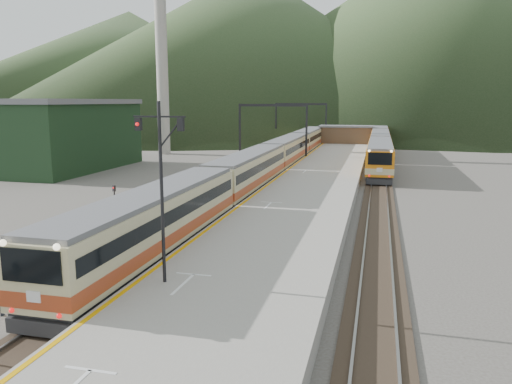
# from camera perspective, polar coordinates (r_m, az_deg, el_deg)

# --- Properties ---
(track_main) EXTENTS (2.60, 200.00, 0.23)m
(track_main) POSITION_cam_1_polar(r_m,az_deg,el_deg) (53.90, 1.55, 1.51)
(track_main) COLOR black
(track_main) RESTS_ON ground
(track_far) EXTENTS (2.60, 200.00, 0.23)m
(track_far) POSITION_cam_1_polar(r_m,az_deg,el_deg) (55.17, -3.53, 1.70)
(track_far) COLOR black
(track_far) RESTS_ON ground
(track_second) EXTENTS (2.60, 200.00, 0.23)m
(track_second) POSITION_cam_1_polar(r_m,az_deg,el_deg) (52.70, 13.86, 1.01)
(track_second) COLOR black
(track_second) RESTS_ON ground
(platform) EXTENTS (8.00, 100.00, 1.00)m
(platform) POSITION_cam_1_polar(r_m,az_deg,el_deg) (50.98, 7.23, 1.41)
(platform) COLOR gray
(platform) RESTS_ON ground
(gantry_near) EXTENTS (9.55, 0.25, 8.00)m
(gantry_near) POSITION_cam_1_polar(r_m,az_deg,el_deg) (68.58, 1.92, 8.04)
(gantry_near) COLOR black
(gantry_near) RESTS_ON ground
(gantry_far) EXTENTS (9.55, 0.25, 8.00)m
(gantry_far) POSITION_cam_1_polar(r_m,az_deg,el_deg) (93.17, 5.14, 8.61)
(gantry_far) COLOR black
(gantry_far) RESTS_ON ground
(warehouse) EXTENTS (14.50, 20.50, 8.60)m
(warehouse) POSITION_cam_1_polar(r_m,az_deg,el_deg) (66.95, -22.29, 6.13)
(warehouse) COLOR black
(warehouse) RESTS_ON ground
(smokestack) EXTENTS (1.80, 1.80, 30.00)m
(smokestack) POSITION_cam_1_polar(r_m,az_deg,el_deg) (81.46, -10.72, 14.86)
(smokestack) COLOR #9E998E
(smokestack) RESTS_ON ground
(station_shed) EXTENTS (9.40, 4.40, 3.10)m
(station_shed) POSITION_cam_1_polar(r_m,az_deg,el_deg) (90.41, 10.25, 6.53)
(station_shed) COLOR brown
(station_shed) RESTS_ON platform
(hill_a) EXTENTS (180.00, 180.00, 60.00)m
(hill_a) POSITION_cam_1_polar(r_m,az_deg,el_deg) (209.58, -0.44, 16.29)
(hill_a) COLOR #2B4421
(hill_a) RESTS_ON ground
(hill_b) EXTENTS (220.00, 220.00, 75.00)m
(hill_b) POSITION_cam_1_polar(r_m,az_deg,el_deg) (244.51, 18.93, 16.67)
(hill_b) COLOR #2B4421
(hill_b) RESTS_ON ground
(hill_d) EXTENTS (200.00, 200.00, 55.00)m
(hill_d) POSITION_cam_1_polar(r_m,az_deg,el_deg) (284.84, -14.08, 13.91)
(hill_d) COLOR #2B4421
(hill_d) RESTS_ON ground
(main_train) EXTENTS (2.86, 78.52, 3.50)m
(main_train) POSITION_cam_1_polar(r_m,az_deg,el_deg) (54.76, 1.82, 3.66)
(main_train) COLOR tan
(main_train) RESTS_ON track_main
(second_train) EXTENTS (2.78, 57.00, 3.39)m
(second_train) POSITION_cam_1_polar(r_m,az_deg,el_deg) (78.52, 13.98, 5.35)
(second_train) COLOR orange
(second_train) RESTS_ON track_second
(signal_mast) EXTENTS (2.20, 0.21, 7.36)m
(signal_mast) POSITION_cam_1_polar(r_m,az_deg,el_deg) (20.18, -10.79, 1.95)
(signal_mast) COLOR black
(signal_mast) RESTS_ON platform
(short_signal_b) EXTENTS (0.24, 0.19, 2.27)m
(short_signal_b) POSITION_cam_1_polar(r_m,az_deg,el_deg) (48.51, -2.79, 2.18)
(short_signal_b) COLOR black
(short_signal_b) RESTS_ON ground
(short_signal_c) EXTENTS (0.27, 0.24, 2.27)m
(short_signal_c) POSITION_cam_1_polar(r_m,az_deg,el_deg) (38.09, -15.87, -0.47)
(short_signal_c) COLOR black
(short_signal_c) RESTS_ON ground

